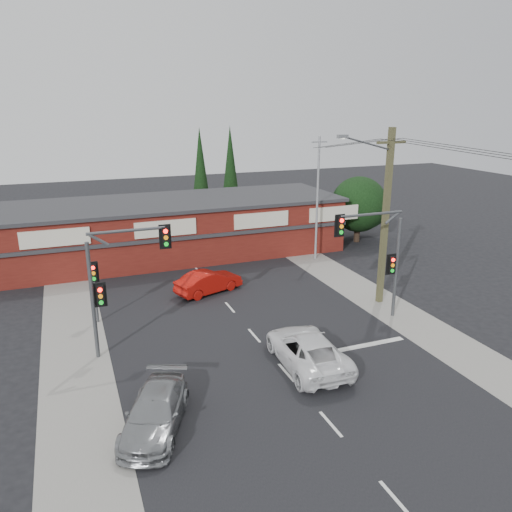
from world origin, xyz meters
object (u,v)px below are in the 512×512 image
object	(u,v)px
red_sedan	(209,282)
utility_pole	(384,212)
shop_building	(169,228)
silver_suv	(155,412)
white_suv	(307,349)

from	to	relation	value
red_sedan	utility_pole	bearing A→B (deg)	-139.89
shop_building	utility_pole	size ratio (longest dim) A/B	2.73
red_sedan	utility_pole	world-z (taller)	utility_pole
silver_suv	shop_building	bearing A→B (deg)	100.32
silver_suv	shop_building	xyz separation A→B (m)	(4.98, 21.23, 1.46)
shop_building	utility_pole	bearing A→B (deg)	-56.24
red_sedan	utility_pole	size ratio (longest dim) A/B	0.42
red_sedan	shop_building	xyz separation A→B (m)	(-0.54, 8.90, 1.44)
shop_building	utility_pole	distance (m)	17.15
red_sedan	shop_building	world-z (taller)	shop_building
shop_building	red_sedan	bearing A→B (deg)	-86.53
silver_suv	red_sedan	size ratio (longest dim) A/B	1.09
utility_pole	shop_building	bearing A→B (deg)	123.76
silver_suv	utility_pole	bearing A→B (deg)	50.28
white_suv	red_sedan	size ratio (longest dim) A/B	1.27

